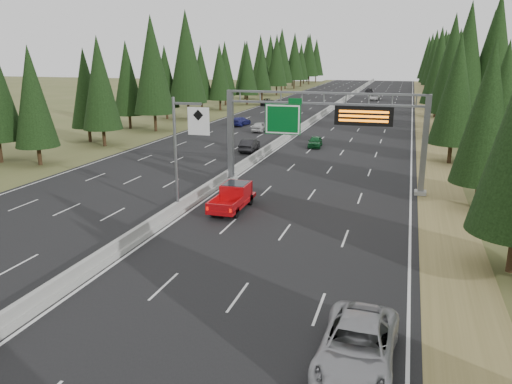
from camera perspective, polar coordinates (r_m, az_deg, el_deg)
road at (r=87.00m, az=7.07°, el=8.31°), size 32.00×260.00×0.08m
shoulder_right at (r=85.78m, az=18.95°, el=7.49°), size 3.60×260.00×0.06m
shoulder_left at (r=91.72m, az=-4.07°, el=8.75°), size 3.60×260.00×0.06m
median_barrier at (r=86.95m, az=7.08°, el=8.56°), size 0.70×260.00×0.85m
sign_gantry at (r=40.74m, az=8.52°, el=7.54°), size 16.75×0.98×7.80m
hov_sign_pole at (r=33.77m, az=-8.33°, el=4.98°), size 2.80×0.50×8.00m
tree_row_right at (r=88.48m, az=22.47°, el=13.34°), size 11.99×244.56×18.71m
tree_row_left at (r=90.36m, az=-7.51°, el=14.31°), size 11.31×244.77×18.42m
silver_minivan at (r=18.72m, az=11.48°, el=-16.90°), size 2.79×5.79×1.59m
red_pickup at (r=35.71m, az=-2.50°, el=-0.35°), size 1.92×5.38×1.75m
car_ahead_green at (r=59.96m, az=6.77°, el=5.74°), size 1.81×3.87×1.28m
car_ahead_dkred at (r=84.53m, az=13.24°, el=8.40°), size 1.95×5.06×1.64m
car_ahead_dkgrey at (r=85.85m, az=13.95°, el=8.39°), size 2.40×5.05×1.42m
car_ahead_white at (r=123.79m, az=13.34°, el=10.49°), size 2.57×5.14×1.40m
car_ahead_far at (r=143.56m, az=12.77°, el=11.20°), size 2.13×4.76×1.59m
car_onc_near at (r=56.90m, az=-0.75°, el=5.40°), size 1.77×4.42×1.43m
car_onc_blue at (r=77.73m, az=-1.80°, el=8.10°), size 2.34×4.80×1.35m
car_onc_white at (r=71.56m, az=0.46°, el=7.48°), size 1.71×4.14×1.40m
car_onc_far at (r=109.35m, az=1.33°, el=10.28°), size 2.76×5.27×1.42m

